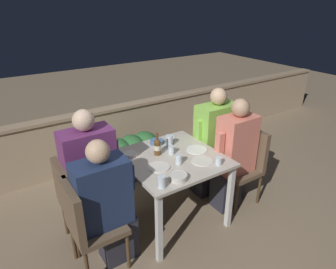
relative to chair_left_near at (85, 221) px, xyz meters
The scene contains 25 objects.
ground_plane 1.11m from the chair_left_near, ahead, with size 16.00×16.00×0.00m, color #847056.
parapet_wall 1.97m from the chair_left_near, 60.48° to the left, with size 9.00×0.18×0.82m.
dining_table 0.99m from the chair_left_near, ahead, with size 0.94×0.95×0.75m.
planter_hedge 1.57m from the chair_left_near, 48.50° to the left, with size 0.72×0.47×0.57m.
chair_left_near is the anchor object (origin of this frame).
person_navy_jumper 0.21m from the chair_left_near, ahead, with size 0.51×0.26×1.21m.
chair_left_far 0.36m from the chair_left_near, 85.57° to the left, with size 0.43×0.42×0.88m.
person_purple_stripe 0.45m from the chair_left_near, 58.53° to the left, with size 0.52×0.26×1.34m.
chair_right_near 1.87m from the chair_left_near, ahead, with size 0.43×0.42×0.88m.
person_coral_top 1.67m from the chair_left_near, ahead, with size 0.48×0.26×1.27m.
chair_right_far 1.91m from the chair_left_near, 10.64° to the left, with size 0.43×0.42×0.88m.
person_green_blouse 1.72m from the chair_left_near, 11.85° to the left, with size 0.52×0.26×1.30m.
beer_bottle 0.98m from the chair_left_near, 18.43° to the left, with size 0.07×0.07×0.24m.
plate_0 1.19m from the chair_left_near, ahead, with size 0.21×0.21×0.01m.
plate_1 1.30m from the chair_left_near, ahead, with size 0.22×0.22×0.01m.
plate_2 0.79m from the chair_left_near, ahead, with size 0.21×0.21×0.01m.
bowl_0 0.80m from the chair_left_near, 33.26° to the left, with size 0.13×0.13×0.03m.
bowl_1 1.15m from the chair_left_near, 26.90° to the left, with size 0.14×0.14×0.04m.
bowl_2 0.86m from the chair_left_near, 13.98° to the right, with size 0.16×0.16×0.05m.
glass_cup_0 1.07m from the chair_left_near, 12.91° to the left, with size 0.06×0.06×0.08m.
glass_cup_1 0.70m from the chair_left_near, 19.81° to the right, with size 0.07×0.07×0.11m.
glass_cup_2 1.19m from the chair_left_near, 20.01° to the left, with size 0.07×0.07×0.12m.
glass_cup_3 1.30m from the chair_left_near, ahead, with size 0.06×0.06×0.08m.
glass_cup_4 0.99m from the chair_left_near, ahead, with size 0.06×0.06×0.10m.
fork_0 1.38m from the chair_left_near, 22.88° to the left, with size 0.10×0.16×0.01m.
Camera 1 is at (-1.47, -2.16, 2.19)m, focal length 32.00 mm.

